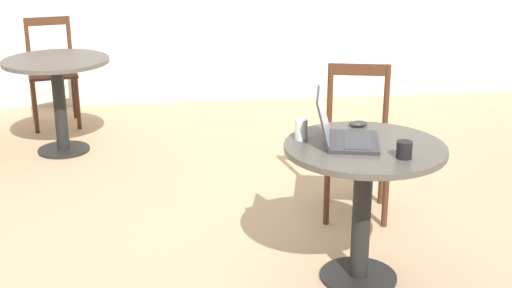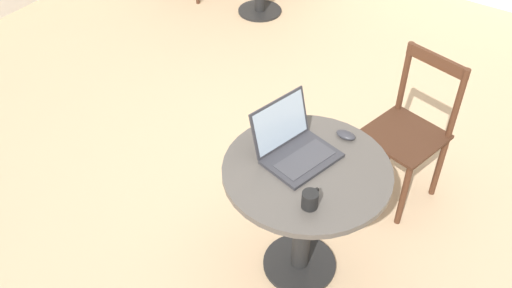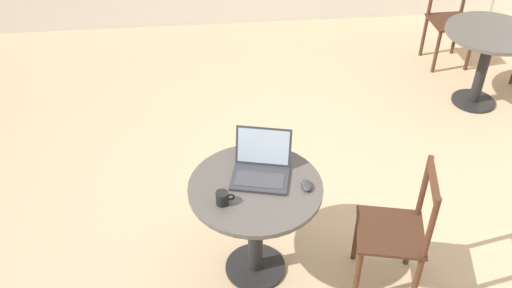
# 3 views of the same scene
# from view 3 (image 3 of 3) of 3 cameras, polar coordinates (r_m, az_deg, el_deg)

# --- Properties ---
(ground_plane) EXTENTS (16.00, 16.00, 0.00)m
(ground_plane) POSITION_cam_3_polar(r_m,az_deg,el_deg) (4.16, 3.67, -7.49)
(ground_plane) COLOR tan
(cafe_table_near) EXTENTS (0.79, 0.79, 0.73)m
(cafe_table_near) POSITION_cam_3_polar(r_m,az_deg,el_deg) (3.44, -0.06, -6.32)
(cafe_table_near) COLOR black
(cafe_table_near) RESTS_ON ground_plane
(cafe_table_mid) EXTENTS (0.79, 0.79, 0.73)m
(cafe_table_mid) POSITION_cam_3_polar(r_m,az_deg,el_deg) (5.44, 22.17, 8.83)
(cafe_table_mid) COLOR black
(cafe_table_mid) RESTS_ON ground_plane
(chair_near_right) EXTENTS (0.48, 0.48, 0.91)m
(chair_near_right) POSITION_cam_3_polar(r_m,az_deg,el_deg) (3.54, 13.99, -8.58)
(chair_near_right) COLOR #472819
(chair_near_right) RESTS_ON ground_plane
(chair_mid_back) EXTENTS (0.41, 0.41, 0.91)m
(chair_mid_back) POSITION_cam_3_polar(r_m,az_deg,el_deg) (6.10, 18.78, 11.68)
(chair_mid_back) COLOR #472819
(chair_mid_back) RESTS_ON ground_plane
(laptop) EXTENTS (0.40, 0.38, 0.25)m
(laptop) POSITION_cam_3_polar(r_m,az_deg,el_deg) (3.37, 0.52, -2.40)
(laptop) COLOR #2D2D33
(laptop) RESTS_ON cafe_table_near
(mouse) EXTENTS (0.06, 0.10, 0.03)m
(mouse) POSITION_cam_3_polar(r_m,az_deg,el_deg) (3.31, 5.09, -4.15)
(mouse) COLOR #2D2D33
(mouse) RESTS_ON cafe_table_near
(mug) EXTENTS (0.11, 0.07, 0.08)m
(mug) POSITION_cam_3_polar(r_m,az_deg,el_deg) (3.19, -3.35, -5.42)
(mug) COLOR black
(mug) RESTS_ON cafe_table_near
(drinking_glass) EXTENTS (0.06, 0.06, 0.11)m
(drinking_glass) POSITION_cam_3_polar(r_m,az_deg,el_deg) (3.52, 1.48, -0.25)
(drinking_glass) COLOR silver
(drinking_glass) RESTS_ON cafe_table_near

